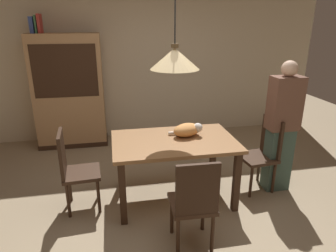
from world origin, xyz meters
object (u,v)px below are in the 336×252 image
(dining_table, at_px, (174,148))
(cat_sleeping, at_px, (188,130))
(book_green_slim, at_px, (36,24))
(chair_left_side, at_px, (74,167))
(book_blue_wide, at_px, (33,25))
(pendant_lamp, at_px, (175,58))
(person_standing, at_px, (282,128))
(chair_right_side, at_px, (263,151))
(chair_near_front, at_px, (194,201))
(hutch_bookcase, at_px, (70,94))
(book_red_tall, at_px, (40,23))

(dining_table, bearing_deg, cat_sleeping, 27.41)
(cat_sleeping, xyz_separation_m, book_green_slim, (-1.90, 1.87, 1.15))
(chair_left_side, height_order, book_blue_wide, book_blue_wide)
(pendant_lamp, bearing_deg, person_standing, -1.17)
(chair_right_side, distance_m, book_blue_wide, 3.79)
(chair_near_front, height_order, person_standing, person_standing)
(chair_right_side, xyz_separation_m, hutch_bookcase, (-2.48, 1.95, 0.38))
(book_red_tall, bearing_deg, cat_sleeping, -45.29)
(cat_sleeping, distance_m, hutch_bookcase, 2.42)
(person_standing, bearing_deg, chair_left_side, 179.49)
(chair_near_front, relative_size, cat_sleeping, 2.28)
(cat_sleeping, height_order, hutch_bookcase, hutch_bookcase)
(dining_table, bearing_deg, chair_near_front, -90.15)
(chair_right_side, bearing_deg, dining_table, -179.55)
(dining_table, xyz_separation_m, person_standing, (1.32, -0.03, 0.16))
(dining_table, height_order, cat_sleeping, cat_sleeping)
(dining_table, height_order, chair_left_side, chair_left_side)
(person_standing, bearing_deg, cat_sleeping, 173.88)
(pendant_lamp, xyz_separation_m, book_red_tall, (-1.67, 1.96, 0.33))
(chair_left_side, bearing_deg, dining_table, 0.27)
(chair_right_side, bearing_deg, book_green_slim, 145.51)
(chair_right_side, relative_size, person_standing, 0.58)
(cat_sleeping, bearing_deg, dining_table, -152.59)
(book_blue_wide, bearing_deg, book_green_slim, 0.00)
(hutch_bookcase, distance_m, book_green_slim, 1.15)
(chair_near_front, bearing_deg, chair_left_side, 142.21)
(chair_right_side, bearing_deg, book_blue_wide, 146.03)
(chair_left_side, distance_m, book_red_tall, 2.52)
(cat_sleeping, xyz_separation_m, book_blue_wide, (-1.96, 1.87, 1.14))
(dining_table, relative_size, hutch_bookcase, 0.76)
(chair_near_front, xyz_separation_m, cat_sleeping, (0.18, 0.97, 0.32))
(chair_left_side, bearing_deg, chair_near_front, -37.79)
(dining_table, relative_size, chair_right_side, 1.51)
(chair_right_side, xyz_separation_m, cat_sleeping, (-0.95, 0.09, 0.32))
(chair_near_front, bearing_deg, book_blue_wide, 121.94)
(chair_left_side, xyz_separation_m, chair_near_front, (1.13, -0.87, 0.00))
(cat_sleeping, bearing_deg, book_red_tall, 134.71)
(pendant_lamp, distance_m, book_red_tall, 2.60)
(chair_right_side, bearing_deg, cat_sleeping, 174.82)
(book_blue_wide, bearing_deg, pendant_lamp, -47.90)
(chair_right_side, height_order, pendant_lamp, pendant_lamp)
(book_blue_wide, bearing_deg, hutch_bookcase, -0.20)
(chair_near_front, xyz_separation_m, book_green_slim, (-1.71, 2.84, 1.47))
(chair_right_side, height_order, book_blue_wide, book_blue_wide)
(chair_right_side, xyz_separation_m, book_green_slim, (-2.84, 1.95, 1.47))
(book_blue_wide, bearing_deg, book_red_tall, 0.00)
(book_red_tall, xyz_separation_m, person_standing, (2.98, -1.99, -1.18))
(chair_left_side, height_order, book_red_tall, book_red_tall)
(book_blue_wide, bearing_deg, dining_table, -47.90)
(chair_near_front, bearing_deg, cat_sleeping, 79.25)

